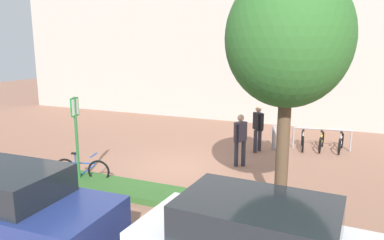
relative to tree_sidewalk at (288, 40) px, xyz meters
name	(u,v)px	position (x,y,z in m)	size (l,w,h in m)	color
ground_plane	(180,168)	(-3.54, 2.29, -3.98)	(60.00, 60.00, 0.00)	#936651
building_facade	(250,23)	(-3.54, 10.69, 1.02)	(28.00, 1.20, 10.00)	#B2ADA3
planter_strip	(147,193)	(-3.43, -0.02, -3.90)	(7.00, 1.10, 0.16)	#336028
tree_sidewalk	(288,40)	(0.00, 0.00, 0.00)	(2.61, 2.61, 5.45)	brown
parking_sign_post	(76,128)	(-5.64, -0.02, -2.36)	(0.08, 0.36, 2.50)	#2D7238
bike_at_sign	(82,170)	(-5.67, 0.15, -3.64)	(1.64, 0.54, 0.86)	black
bike_rack_cluster	(322,141)	(0.48, 6.30, -3.64)	(2.09, 1.74, 0.83)	#99999E
bollard_steel	(274,138)	(-1.19, 5.71, -3.53)	(0.16, 0.16, 0.90)	#ADADB2
person_suited_navy	(240,137)	(-1.85, 3.27, -3.00)	(0.37, 0.57, 1.72)	#2D2D38
person_suited_dark	(258,126)	(-1.69, 5.11, -3.00)	(0.44, 0.48, 1.72)	#2D2D38
car_navy_sedan	(9,207)	(-4.73, -3.08, -3.23)	(4.35, 2.13, 1.54)	navy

